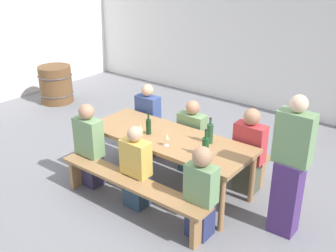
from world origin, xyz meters
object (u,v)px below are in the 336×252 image
(seated_guest_near_1, at_px, (136,169))
(wine_glass_1, at_px, (167,137))
(seated_guest_far_2, at_px, (249,153))
(seated_guest_near_2, at_px, (201,194))
(wine_bottle_1, at_px, (210,133))
(wine_glass_0, at_px, (140,128))
(bench_near, at_px, (131,186))
(bench_far, at_px, (199,144))
(wine_barrel, at_px, (56,84))
(tasting_table, at_px, (168,142))
(standing_host, at_px, (290,170))
(seated_guest_far_1, at_px, (192,138))
(seated_guest_far_0, at_px, (148,122))
(seated_guest_near_0, at_px, (89,147))
(wine_bottle_2, at_px, (149,126))
(wine_bottle_0, at_px, (205,146))

(seated_guest_near_1, bearing_deg, wine_glass_1, -28.40)
(seated_guest_far_2, bearing_deg, seated_guest_near_2, 1.40)
(wine_bottle_1, xyz_separation_m, wine_glass_0, (-0.82, -0.38, -0.02))
(bench_near, xyz_separation_m, seated_guest_far_2, (0.87, 1.30, 0.20))
(seated_guest_near_1, bearing_deg, bench_far, -1.89)
(wine_barrel, bearing_deg, seated_guest_far_2, -7.51)
(seated_guest_far_2, distance_m, wine_barrel, 4.84)
(tasting_table, relative_size, seated_guest_near_2, 2.05)
(seated_guest_near_1, relative_size, standing_host, 0.66)
(seated_guest_far_2, xyz_separation_m, standing_host, (0.74, -0.51, 0.24))
(wine_glass_1, height_order, seated_guest_far_1, seated_guest_far_1)
(tasting_table, relative_size, wine_bottle_1, 6.76)
(seated_guest_far_0, bearing_deg, wine_barrel, -101.58)
(bench_near, xyz_separation_m, wine_bottle_1, (0.52, 0.91, 0.52))
(seated_guest_near_1, height_order, seated_guest_far_1, seated_guest_near_1)
(seated_guest_near_0, bearing_deg, wine_glass_1, -70.75)
(seated_guest_near_0, height_order, seated_guest_far_1, seated_guest_near_0)
(wine_glass_1, xyz_separation_m, standing_host, (1.46, 0.29, -0.08))
(wine_barrel, bearing_deg, wine_glass_0, -21.21)
(wine_bottle_2, xyz_separation_m, wine_glass_1, (0.41, -0.13, 0.01))
(wine_bottle_0, distance_m, seated_guest_far_2, 0.82)
(seated_guest_near_2, distance_m, seated_guest_far_1, 1.48)
(seated_guest_far_1, relative_size, standing_host, 0.65)
(tasting_table, bearing_deg, seated_guest_far_1, 91.96)
(bench_far, bearing_deg, standing_host, -22.23)
(tasting_table, relative_size, standing_host, 1.37)
(wine_bottle_1, height_order, seated_guest_near_2, seated_guest_near_2)
(wine_bottle_1, height_order, wine_glass_0, wine_bottle_1)
(wine_bottle_2, distance_m, wine_glass_1, 0.43)
(bench_far, relative_size, wine_barrel, 2.81)
(wine_bottle_2, relative_size, seated_guest_near_2, 0.27)
(wine_bottle_0, height_order, seated_guest_near_2, seated_guest_near_2)
(wine_bottle_1, relative_size, seated_guest_far_2, 0.29)
(wine_bottle_1, bearing_deg, wine_glass_1, -132.68)
(bench_near, bearing_deg, seated_guest_far_0, 122.63)
(tasting_table, distance_m, seated_guest_near_0, 1.06)
(wine_glass_0, relative_size, standing_host, 0.10)
(bench_near, height_order, bench_far, same)
(seated_guest_far_0, bearing_deg, wine_glass_0, 34.72)
(seated_guest_near_1, xyz_separation_m, standing_host, (1.65, 0.65, 0.29))
(wine_bottle_2, bearing_deg, wine_glass_0, -111.88)
(wine_bottle_1, height_order, seated_guest_near_0, seated_guest_near_0)
(seated_guest_near_2, distance_m, standing_host, 0.99)
(wine_glass_0, bearing_deg, seated_guest_far_1, 70.07)
(seated_guest_near_0, bearing_deg, standing_host, -75.43)
(wine_bottle_0, height_order, seated_guest_near_1, wine_bottle_0)
(tasting_table, height_order, seated_guest_near_1, seated_guest_near_1)
(seated_guest_near_2, relative_size, seated_guest_far_2, 0.94)
(seated_guest_near_0, relative_size, seated_guest_far_0, 1.02)
(seated_guest_near_0, xyz_separation_m, seated_guest_near_2, (1.78, 0.00, -0.02))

